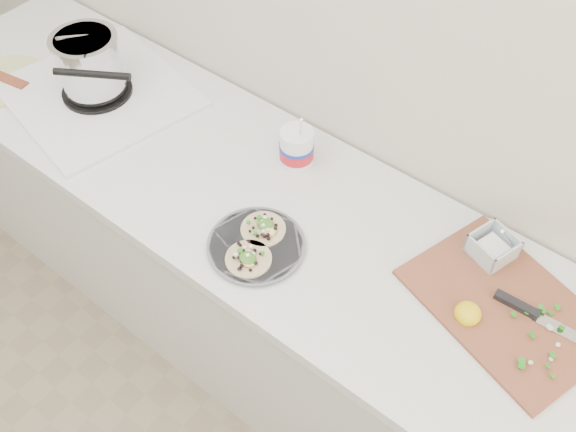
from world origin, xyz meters
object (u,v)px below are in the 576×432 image
Objects in this scene: cutboard at (507,298)px; bacon_plate at (7,81)px; tub at (297,146)px; stove at (93,74)px; taco_plate at (256,244)px.

cutboard is 1.73m from bacon_plate.
tub is 0.41× the size of cutboard.
tub is (0.71, 0.16, -0.02)m from stove.
stove is 2.89× the size of tub.
cutboard is at bearing -5.17° from tub.
stove is at bearing -167.09° from tub.
taco_plate is 0.97× the size of bacon_plate.
stove is 2.48× the size of taco_plate.
tub is 0.72m from cutboard.
stove is at bearing -158.86° from cutboard.
bacon_plate is (-0.30, -0.14, -0.08)m from stove.
stove reaches higher than cutboard.
cutboard is at bearing 16.00° from stove.
stove reaches higher than bacon_plate.
bacon_plate is at bearing 179.31° from taco_plate.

